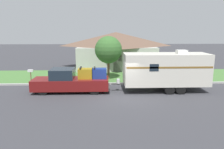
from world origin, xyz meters
TOP-DOWN VIEW (x-y plane):
  - ground_plane at (0.00, 0.00)m, footprint 120.00×120.00m
  - curb_strip at (0.00, 3.75)m, footprint 80.00×0.30m
  - lawn_strip at (0.00, 7.40)m, footprint 80.00×7.00m
  - house_across_street at (0.26, 12.95)m, footprint 10.46×7.62m
  - pickup_truck at (-3.94, 1.45)m, footprint 6.13×1.97m
  - travel_trailer at (3.65, 1.45)m, footprint 7.77×2.29m
  - mailbox at (-8.21, 4.61)m, footprint 0.48×0.20m
  - tree_in_yard at (-0.88, 6.01)m, footprint 2.71×2.71m

SIDE VIEW (x-z plane):
  - ground_plane at x=0.00m, z-range 0.00..0.00m
  - lawn_strip at x=0.00m, z-range 0.00..0.03m
  - curb_strip at x=0.00m, z-range 0.00..0.14m
  - pickup_truck at x=-3.94m, z-range -0.12..1.89m
  - mailbox at x=-8.21m, z-range 0.34..1.62m
  - travel_trailer at x=3.65m, z-range 0.13..3.48m
  - house_across_street at x=0.26m, z-range 0.09..4.70m
  - tree_in_yard at x=-0.88m, z-range 0.80..5.12m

